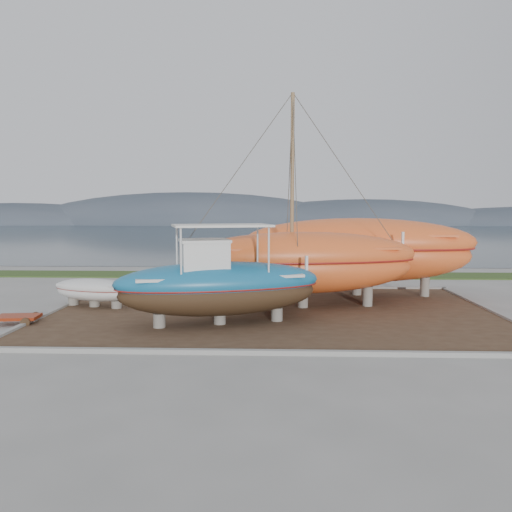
# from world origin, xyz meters

# --- Properties ---
(ground) EXTENTS (140.00, 140.00, 0.00)m
(ground) POSITION_xyz_m (0.00, 0.00, 0.00)
(ground) COLOR gray
(ground) RESTS_ON ground
(dirt_patch) EXTENTS (18.00, 12.00, 0.06)m
(dirt_patch) POSITION_xyz_m (0.00, 4.00, 0.03)
(dirt_patch) COLOR #422D1E
(dirt_patch) RESTS_ON ground
(curb_frame) EXTENTS (18.60, 12.60, 0.15)m
(curb_frame) POSITION_xyz_m (0.00, 4.00, 0.07)
(curb_frame) COLOR gray
(curb_frame) RESTS_ON ground
(grass_strip) EXTENTS (44.00, 3.00, 0.08)m
(grass_strip) POSITION_xyz_m (0.00, 15.50, 0.04)
(grass_strip) COLOR #284219
(grass_strip) RESTS_ON ground
(sea) EXTENTS (260.00, 100.00, 0.04)m
(sea) POSITION_xyz_m (0.00, 70.00, 0.00)
(sea) COLOR #17252E
(sea) RESTS_ON ground
(mountain_ridge) EXTENTS (200.00, 36.00, 20.00)m
(mountain_ridge) POSITION_xyz_m (0.00, 125.00, 0.00)
(mountain_ridge) COLOR #333D49
(mountain_ridge) RESTS_ON ground
(blue_caique) EXTENTS (8.00, 4.40, 3.68)m
(blue_caique) POSITION_xyz_m (-1.96, 1.58, 1.90)
(blue_caique) COLOR #176491
(blue_caique) RESTS_ON dirt_patch
(white_dinghy) EXTENTS (4.19, 2.56, 1.18)m
(white_dinghy) POSITION_xyz_m (-7.80, 4.69, 0.65)
(white_dinghy) COLOR silver
(white_dinghy) RESTS_ON dirt_patch
(orange_sailboat) EXTENTS (10.31, 4.35, 9.07)m
(orange_sailboat) POSITION_xyz_m (1.30, 4.84, 4.59)
(orange_sailboat) COLOR #E45823
(orange_sailboat) RESTS_ON dirt_patch
(orange_bare_hull) EXTENTS (11.53, 4.39, 3.69)m
(orange_bare_hull) POSITION_xyz_m (4.16, 8.12, 1.91)
(orange_bare_hull) COLOR #E45823
(orange_bare_hull) RESTS_ON dirt_patch
(red_trailer) EXTENTS (2.39, 1.39, 0.32)m
(red_trailer) POSITION_xyz_m (-9.58, 1.53, 0.16)
(red_trailer) COLOR maroon
(red_trailer) RESTS_ON ground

